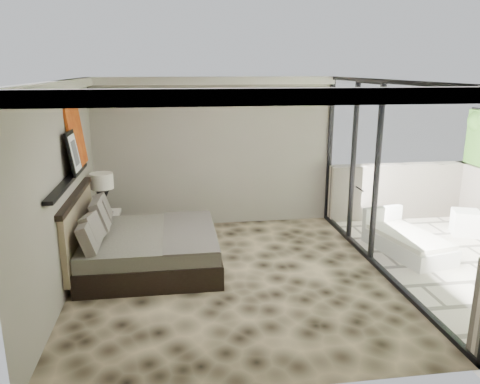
{
  "coord_description": "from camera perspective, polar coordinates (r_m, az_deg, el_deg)",
  "views": [
    {
      "loc": [
        -0.77,
        -6.22,
        2.96
      ],
      "look_at": [
        0.18,
        0.4,
        1.18
      ],
      "focal_mm": 35.0,
      "sensor_mm": 36.0,
      "label": 1
    }
  ],
  "objects": [
    {
      "name": "floor",
      "position": [
        6.93,
        -1.0,
        -10.35
      ],
      "size": [
        5.0,
        5.0,
        0.0
      ],
      "primitive_type": "plane",
      "color": "black",
      "rests_on": "ground"
    },
    {
      "name": "ceiling",
      "position": [
        6.27,
        -1.12,
        13.38
      ],
      "size": [
        4.5,
        5.0,
        0.02
      ],
      "primitive_type": "cube",
      "color": "silver",
      "rests_on": "back_wall"
    },
    {
      "name": "back_wall",
      "position": [
        8.88,
        -3.07,
        4.8
      ],
      "size": [
        4.5,
        0.02,
        2.8
      ],
      "primitive_type": "cube",
      "color": "gray",
      "rests_on": "floor"
    },
    {
      "name": "left_wall",
      "position": [
        6.58,
        -20.81,
        0.22
      ],
      "size": [
        0.02,
        5.0,
        2.8
      ],
      "primitive_type": "cube",
      "color": "gray",
      "rests_on": "floor"
    },
    {
      "name": "glass_wall",
      "position": [
        7.09,
        17.31,
        1.54
      ],
      "size": [
        0.08,
        5.0,
        2.8
      ],
      "primitive_type": "cube",
      "color": "white",
      "rests_on": "floor"
    },
    {
      "name": "terrace_slab",
      "position": [
        8.26,
        26.06,
        -8.11
      ],
      "size": [
        3.0,
        5.0,
        0.12
      ],
      "primitive_type": "cube",
      "color": "beige",
      "rests_on": "ground"
    },
    {
      "name": "picture_ledge",
      "position": [
        6.63,
        -20.21,
        1.29
      ],
      "size": [
        0.12,
        2.2,
        0.05
      ],
      "primitive_type": "cube",
      "color": "black",
      "rests_on": "left_wall"
    },
    {
      "name": "bed",
      "position": [
        7.26,
        -11.67,
        -6.54
      ],
      "size": [
        2.08,
        2.02,
        1.15
      ],
      "color": "black",
      "rests_on": "floor"
    },
    {
      "name": "nightstand",
      "position": [
        8.55,
        -15.97,
        -4.17
      ],
      "size": [
        0.58,
        0.58,
        0.49
      ],
      "primitive_type": "cube",
      "rotation": [
        0.0,
        0.0,
        -0.19
      ],
      "color": "black",
      "rests_on": "floor"
    },
    {
      "name": "table_lamp",
      "position": [
        8.31,
        -16.45,
        0.48
      ],
      "size": [
        0.39,
        0.39,
        0.71
      ],
      "color": "black",
      "rests_on": "nightstand"
    },
    {
      "name": "abstract_canvas",
      "position": [
        7.36,
        -19.37,
        6.41
      ],
      "size": [
        0.13,
        0.9,
        0.9
      ],
      "primitive_type": "cube",
      "rotation": [
        0.0,
        -0.1,
        0.0
      ],
      "color": "#B6340F",
      "rests_on": "picture_ledge"
    },
    {
      "name": "framed_print",
      "position": [
        6.84,
        -19.65,
        4.52
      ],
      "size": [
        0.11,
        0.5,
        0.6
      ],
      "primitive_type": "cube",
      "rotation": [
        0.0,
        -0.14,
        0.0
      ],
      "color": "black",
      "rests_on": "picture_ledge"
    },
    {
      "name": "ottoman",
      "position": [
        9.47,
        25.79,
        -3.38
      ],
      "size": [
        0.58,
        0.58,
        0.45
      ],
      "primitive_type": "cube",
      "rotation": [
        0.0,
        0.0,
        -0.36
      ],
      "color": "white",
      "rests_on": "terrace_slab"
    },
    {
      "name": "lounger",
      "position": [
        8.22,
        19.57,
        -5.7
      ],
      "size": [
        1.05,
        1.64,
        0.59
      ],
      "rotation": [
        0.0,
        0.0,
        0.21
      ],
      "color": "white",
      "rests_on": "terrace_slab"
    }
  ]
}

